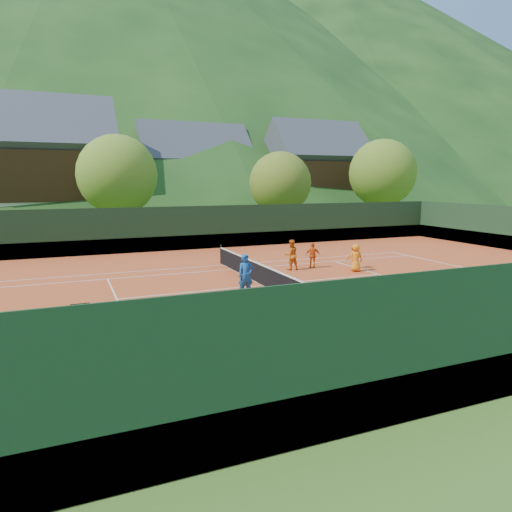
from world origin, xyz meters
name	(u,v)px	position (x,y,z in m)	size (l,w,h in m)	color
ground	(263,286)	(0.00, 0.00, 0.00)	(400.00, 400.00, 0.00)	#34571B
clay_court	(263,285)	(0.00, 0.00, 0.01)	(40.00, 24.00, 0.02)	#B6431D
mountain_far	(108,37)	(10.00, 160.00, 55.00)	(280.00, 280.00, 110.00)	#183612
mountain_far_right	(319,74)	(90.00, 150.00, 47.50)	(260.00, 260.00, 95.00)	#173311
coach	(246,276)	(-1.48, -1.66, 0.90)	(0.65, 0.42, 1.77)	#164B95
student_a	(291,255)	(2.85, 2.77, 0.83)	(0.79, 0.62, 1.63)	orange
student_b	(313,255)	(4.20, 2.80, 0.71)	(0.81, 0.34, 1.39)	#DE5513
student_c	(356,258)	(5.77, 1.07, 0.75)	(0.71, 0.46, 1.45)	orange
student_d	(355,256)	(6.20, 1.80, 0.68)	(0.86, 0.49, 1.33)	#D15012
tennis_ball_1	(504,320)	(5.35, -8.12, 0.05)	(0.07, 0.07, 0.07)	yellow
tennis_ball_2	(452,332)	(2.80, -8.36, 0.05)	(0.07, 0.07, 0.07)	yellow
tennis_ball_3	(273,306)	(-1.06, -3.42, 0.05)	(0.07, 0.07, 0.07)	yellow
tennis_ball_4	(167,306)	(-4.77, -1.94, 0.05)	(0.07, 0.07, 0.07)	yellow
tennis_ball_5	(292,312)	(-0.77, -4.43, 0.05)	(0.07, 0.07, 0.07)	yellow
tennis_ball_6	(429,309)	(4.00, -6.11, 0.05)	(0.07, 0.07, 0.07)	yellow
tennis_ball_7	(291,328)	(-1.63, -6.01, 0.05)	(0.07, 0.07, 0.07)	yellow
tennis_ball_8	(482,313)	(5.41, -7.17, 0.05)	(0.07, 0.07, 0.07)	yellow
tennis_ball_9	(285,307)	(-0.77, -3.80, 0.05)	(0.07, 0.07, 0.07)	yellow
tennis_ball_10	(429,290)	(6.19, -3.74, 0.05)	(0.07, 0.07, 0.07)	yellow
tennis_ball_11	(25,396)	(-9.17, -7.95, 0.05)	(0.07, 0.07, 0.07)	yellow
tennis_ball_12	(329,296)	(1.65, -3.00, 0.05)	(0.07, 0.07, 0.07)	yellow
tennis_ball_13	(498,320)	(5.26, -7.97, 0.05)	(0.07, 0.07, 0.07)	yellow
tennis_ball_14	(477,338)	(3.08, -9.05, 0.05)	(0.07, 0.07, 0.07)	yellow
tennis_ball_15	(462,307)	(5.32, -6.36, 0.05)	(0.07, 0.07, 0.07)	yellow
tennis_ball_16	(242,356)	(-3.95, -7.65, 0.05)	(0.07, 0.07, 0.07)	yellow
tennis_ball_17	(441,336)	(2.22, -8.49, 0.05)	(0.07, 0.07, 0.07)	yellow
tennis_ball_18	(358,297)	(2.66, -3.56, 0.05)	(0.07, 0.07, 0.07)	yellow
tennis_ball_19	(93,362)	(-7.68, -6.55, 0.05)	(0.07, 0.07, 0.07)	yellow
court_lines	(263,285)	(0.00, 0.00, 0.02)	(23.83, 11.03, 0.00)	white
tennis_net	(263,274)	(0.00, 0.00, 0.52)	(0.10, 12.07, 1.10)	black
perimeter_fence	(263,258)	(0.00, 0.00, 1.27)	(40.40, 24.24, 3.00)	black
ball_hopper	(81,314)	(-7.85, -4.34, 0.77)	(0.57, 0.57, 1.00)	black
chalet_left	(41,171)	(-10.00, 30.00, 5.65)	(13.80, 9.93, 12.92)	beige
chalet_mid	(194,179)	(6.00, 34.00, 4.99)	(12.65, 8.82, 11.45)	beige
chalet_right	(315,176)	(20.00, 30.00, 5.26)	(11.50, 8.82, 11.91)	beige
tree_b	(118,175)	(-4.00, 20.00, 5.19)	(6.40, 6.40, 8.40)	#3C2818
tree_c	(280,183)	(10.00, 19.00, 4.54)	(5.60, 5.60, 7.35)	#412A1A
tree_d	(382,173)	(22.00, 20.00, 5.52)	(6.80, 6.80, 8.93)	#412B1A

